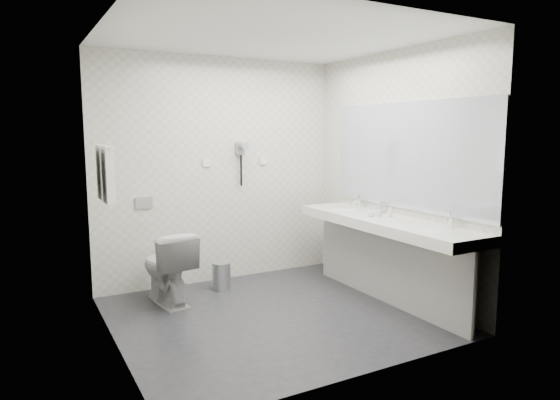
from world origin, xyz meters
TOP-DOWN VIEW (x-y plane):
  - floor at (0.00, 0.00)m, footprint 2.80×2.80m
  - ceiling at (0.00, 0.00)m, footprint 2.80×2.80m
  - wall_back at (0.00, 1.30)m, footprint 2.80×0.00m
  - wall_front at (0.00, -1.30)m, footprint 2.80×0.00m
  - wall_left at (-1.40, 0.00)m, footprint 0.00×2.60m
  - wall_right at (1.40, 0.00)m, footprint 0.00×2.60m
  - vanity_counter at (1.12, -0.20)m, footprint 0.55×2.20m
  - vanity_panel at (1.15, -0.20)m, footprint 0.03×2.15m
  - vanity_post_near at (1.18, -1.24)m, footprint 0.06×0.06m
  - vanity_post_far at (1.18, 0.84)m, footprint 0.06×0.06m
  - mirror at (1.39, -0.20)m, footprint 0.02×2.20m
  - basin_near at (1.12, -0.85)m, footprint 0.40×0.31m
  - basin_far at (1.12, 0.45)m, footprint 0.40×0.31m
  - faucet_near at (1.32, -0.85)m, footprint 0.04×0.04m
  - faucet_far at (1.32, 0.45)m, footprint 0.04×0.04m
  - soap_bottle_a at (1.12, -0.11)m, footprint 0.04×0.04m
  - soap_bottle_b at (1.06, -0.07)m, footprint 0.09×0.09m
  - soap_bottle_c at (1.22, -0.17)m, footprint 0.05×0.05m
  - glass_left at (1.33, 0.06)m, footprint 0.08×0.08m
  - toilet at (-0.76, 0.80)m, footprint 0.49×0.76m
  - flush_plate at (-0.85, 1.29)m, footprint 0.18×0.02m
  - pedal_bin at (-0.14, 0.94)m, footprint 0.23×0.23m
  - bin_lid at (-0.14, 0.94)m, footprint 0.20×0.20m
  - towel_rail at (-1.35, 0.55)m, footprint 0.02×0.62m
  - towel_near at (-1.34, 0.41)m, footprint 0.07×0.24m
  - towel_far at (-1.34, 0.69)m, footprint 0.07×0.24m
  - dryer_cradle at (0.25, 1.27)m, footprint 0.10×0.04m
  - dryer_barrel at (0.25, 1.20)m, footprint 0.08×0.14m
  - dryer_cord at (0.25, 1.26)m, footprint 0.02×0.02m
  - switch_plate_a at (-0.15, 1.29)m, footprint 0.09×0.02m
  - switch_plate_b at (0.55, 1.29)m, footprint 0.09×0.02m

SIDE VIEW (x-z plane):
  - floor at x=0.00m, z-range 0.00..0.00m
  - pedal_bin at x=-0.14m, z-range 0.00..0.28m
  - bin_lid at x=-0.14m, z-range 0.28..0.30m
  - toilet at x=-0.76m, z-range 0.00..0.73m
  - vanity_panel at x=1.15m, z-range 0.00..0.75m
  - vanity_post_near at x=1.18m, z-range 0.00..0.75m
  - vanity_post_far at x=1.18m, z-range 0.00..0.75m
  - vanity_counter at x=1.12m, z-range 0.75..0.85m
  - basin_near at x=1.12m, z-range 0.81..0.86m
  - basin_far at x=1.12m, z-range 0.81..0.86m
  - soap_bottle_b at x=1.06m, z-range 0.85..0.94m
  - soap_bottle_a at x=1.12m, z-range 0.85..0.94m
  - glass_left at x=1.33m, z-range 0.85..0.96m
  - soap_bottle_c at x=1.22m, z-range 0.85..0.97m
  - faucet_near at x=1.32m, z-range 0.85..1.00m
  - faucet_far at x=1.32m, z-range 0.85..1.00m
  - flush_plate at x=-0.85m, z-range 0.89..1.01m
  - wall_back at x=0.00m, z-range -0.15..2.65m
  - wall_front at x=0.00m, z-range -0.15..2.65m
  - wall_left at x=-1.40m, z-range -0.05..2.55m
  - wall_right at x=1.40m, z-range -0.05..2.55m
  - dryer_cord at x=0.25m, z-range 1.07..1.43m
  - towel_near at x=-1.34m, z-range 1.09..1.57m
  - towel_far at x=-1.34m, z-range 1.09..1.57m
  - switch_plate_a at x=-0.15m, z-range 1.31..1.40m
  - switch_plate_b at x=0.55m, z-range 1.31..1.40m
  - mirror at x=1.39m, z-range 0.92..1.98m
  - dryer_cradle at x=0.25m, z-range 1.43..1.57m
  - dryer_barrel at x=0.25m, z-range 1.49..1.57m
  - towel_rail at x=-1.35m, z-range 1.54..1.56m
  - ceiling at x=0.00m, z-range 2.50..2.50m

